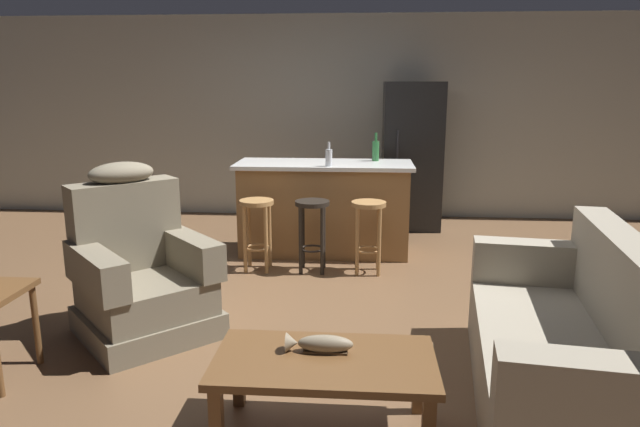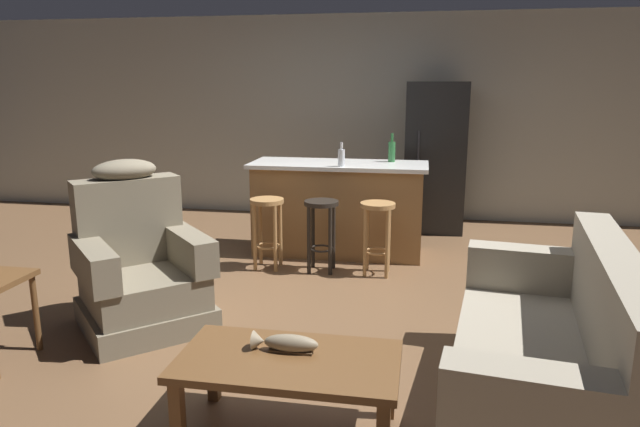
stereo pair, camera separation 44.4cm
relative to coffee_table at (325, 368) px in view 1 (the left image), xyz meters
The scene contains 13 objects.
ground_plane 1.90m from the coffee_table, 96.87° to the left, with size 12.00×12.00×0.00m.
back_wall 5.06m from the coffee_table, 92.56° to the left, with size 12.00×0.05×2.60m.
coffee_table is the anchor object (origin of this frame).
fish_figurine 0.12m from the coffee_table, 117.05° to the left, with size 0.34×0.10×0.10m.
couch 1.36m from the coffee_table, 15.35° to the left, with size 1.09×1.99×0.94m.
recliner_near_lamp 1.80m from the coffee_table, 140.38° to the left, with size 1.19×1.19×1.20m.
kitchen_island 3.21m from the coffee_table, 93.98° to the left, with size 1.80×0.70×0.95m.
bar_stool_left 2.69m from the coffee_table, 107.56° to the left, with size 0.32×0.32×0.68m.
bar_stool_middle 2.59m from the coffee_table, 96.45° to the left, with size 0.32×0.32×0.68m.
bar_stool_right 2.58m from the coffee_table, 84.84° to the left, with size 0.32×0.32×0.68m.
refrigerator 4.49m from the coffee_table, 80.20° to the left, with size 0.70×0.69×1.76m.
bottle_tall_green 3.03m from the coffee_table, 93.13° to the left, with size 0.07×0.07×0.24m.
bottle_short_amber 3.46m from the coffee_table, 84.89° to the left, with size 0.07×0.07×0.29m.
Camera 1 is at (0.40, -4.42, 1.74)m, focal length 32.00 mm.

